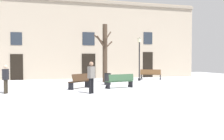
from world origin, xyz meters
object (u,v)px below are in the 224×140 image
at_px(bench_by_litter_bin, 151,74).
at_px(person_near_bench, 91,76).
at_px(streetlamp, 139,54).
at_px(bench_far_corner, 120,81).
at_px(tree_right_of_center, 105,51).
at_px(bench_near_center_tree, 80,81).
at_px(person_crossing_plaza, 6,78).
at_px(litter_bin, 108,79).

distance_m(bench_by_litter_bin, person_near_bench, 10.93).
height_order(streetlamp, bench_far_corner, streetlamp).
xyz_separation_m(tree_right_of_center, bench_near_center_tree, (-2.84, -4.35, -1.97)).
bearing_deg(bench_far_corner, bench_by_litter_bin, -144.55).
bearing_deg(bench_by_litter_bin, tree_right_of_center, 47.84).
bearing_deg(bench_far_corner, tree_right_of_center, -108.83).
relative_size(bench_far_corner, person_crossing_plaza, 1.24).
distance_m(streetlamp, bench_near_center_tree, 7.99).
bearing_deg(person_near_bench, bench_near_center_tree, -125.07).
relative_size(litter_bin, bench_far_corner, 0.43).
bearing_deg(streetlamp, tree_right_of_center, -170.40).
distance_m(tree_right_of_center, bench_near_center_tree, 5.55).
bearing_deg(litter_bin, person_near_bench, -116.24).
distance_m(litter_bin, bench_near_center_tree, 3.16).
bearing_deg(tree_right_of_center, litter_bin, -101.16).
height_order(streetlamp, litter_bin, streetlamp).
relative_size(streetlamp, person_near_bench, 2.17).
relative_size(tree_right_of_center, litter_bin, 5.53).
bearing_deg(person_crossing_plaza, tree_right_of_center, 148.00).
bearing_deg(bench_near_center_tree, streetlamp, 178.80).
relative_size(litter_bin, bench_near_center_tree, 0.52).
bearing_deg(person_crossing_plaza, bench_near_center_tree, 125.25).
relative_size(litter_bin, person_crossing_plaza, 0.54).
distance_m(tree_right_of_center, streetlamp, 3.27).
xyz_separation_m(streetlamp, litter_bin, (-3.67, -2.82, -1.86)).
height_order(tree_right_of_center, person_near_bench, tree_right_of_center).
bearing_deg(person_crossing_plaza, litter_bin, 136.07).
height_order(bench_near_center_tree, bench_far_corner, bench_near_center_tree).
bearing_deg(person_near_bench, streetlamp, -166.55).
relative_size(bench_near_center_tree, bench_far_corner, 0.83).
xyz_separation_m(streetlamp, person_crossing_plaza, (-10.31, -6.03, -1.43)).
distance_m(tree_right_of_center, litter_bin, 3.09).
distance_m(tree_right_of_center, person_crossing_plaza, 9.11).
height_order(bench_far_corner, person_near_bench, person_near_bench).
bearing_deg(litter_bin, streetlamp, 37.56).
bearing_deg(person_near_bench, bench_far_corner, -175.68).
bearing_deg(tree_right_of_center, person_near_bench, -111.55).
relative_size(bench_near_center_tree, person_near_bench, 0.94).
distance_m(litter_bin, bench_far_corner, 2.44).
bearing_deg(streetlamp, person_near_bench, -128.67).
height_order(tree_right_of_center, bench_by_litter_bin, tree_right_of_center).
bearing_deg(bench_near_center_tree, bench_by_litter_bin, 176.70).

